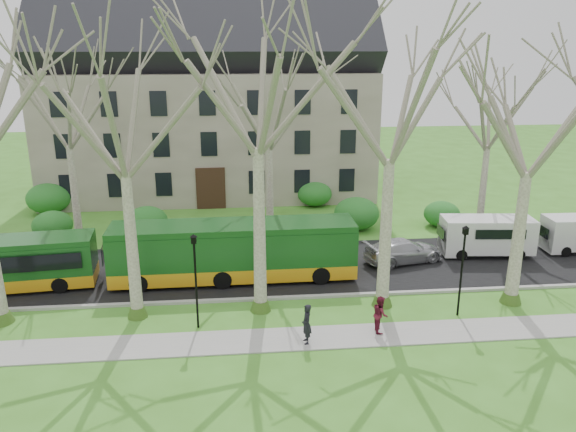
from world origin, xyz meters
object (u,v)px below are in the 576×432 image
(pedestrian_a, at_px, (307,324))
(pedestrian_b, at_px, (380,314))
(van_a, at_px, (487,237))
(sedan, at_px, (404,251))
(bus_follow, at_px, (234,251))

(pedestrian_a, height_order, pedestrian_b, pedestrian_a)
(pedestrian_a, xyz_separation_m, pedestrian_b, (3.33, 0.67, -0.04))
(van_a, bearing_deg, sedan, -167.99)
(sedan, xyz_separation_m, pedestrian_b, (-3.43, -7.90, 0.15))
(bus_follow, bearing_deg, sedan, 8.12)
(pedestrian_b, bearing_deg, pedestrian_a, 104.95)
(bus_follow, height_order, pedestrian_a, bus_follow)
(van_a, distance_m, pedestrian_a, 15.05)
(bus_follow, distance_m, van_a, 15.06)
(bus_follow, xyz_separation_m, van_a, (14.91, 2.06, -0.45))
(sedan, xyz_separation_m, van_a, (5.19, 0.57, 0.47))
(pedestrian_a, bearing_deg, bus_follow, -162.11)
(bus_follow, distance_m, pedestrian_b, 9.01)
(bus_follow, xyz_separation_m, pedestrian_a, (2.96, -7.08, -0.73))
(bus_follow, xyz_separation_m, pedestrian_b, (6.29, -6.41, -0.78))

